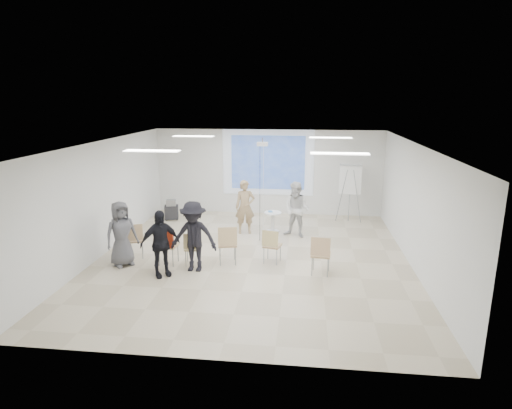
# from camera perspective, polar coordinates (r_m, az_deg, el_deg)

# --- Properties ---
(floor) EXTENTS (8.00, 9.00, 0.10)m
(floor) POSITION_cam_1_polar(r_m,az_deg,el_deg) (11.30, -0.47, -7.40)
(floor) COLOR beige
(floor) RESTS_ON ground
(ceiling) EXTENTS (8.00, 9.00, 0.10)m
(ceiling) POSITION_cam_1_polar(r_m,az_deg,el_deg) (10.55, -0.50, 8.44)
(ceiling) COLOR white
(ceiling) RESTS_ON wall_back
(wall_back) EXTENTS (8.00, 0.10, 3.00)m
(wall_back) POSITION_cam_1_polar(r_m,az_deg,el_deg) (15.25, 1.62, 4.35)
(wall_back) COLOR silver
(wall_back) RESTS_ON floor
(wall_left) EXTENTS (0.10, 9.00, 3.00)m
(wall_left) POSITION_cam_1_polar(r_m,az_deg,el_deg) (12.00, -20.06, 0.77)
(wall_left) COLOR silver
(wall_left) RESTS_ON floor
(wall_right) EXTENTS (0.10, 9.00, 3.00)m
(wall_right) POSITION_cam_1_polar(r_m,az_deg,el_deg) (11.09, 20.76, -0.34)
(wall_right) COLOR silver
(wall_right) RESTS_ON floor
(projection_halo) EXTENTS (3.20, 0.01, 2.30)m
(projection_halo) POSITION_cam_1_polar(r_m,az_deg,el_deg) (15.13, 1.61, 5.61)
(projection_halo) COLOR silver
(projection_halo) RESTS_ON wall_back
(projection_image) EXTENTS (2.60, 0.01, 1.90)m
(projection_image) POSITION_cam_1_polar(r_m,az_deg,el_deg) (15.12, 1.60, 5.61)
(projection_image) COLOR #3053A3
(projection_image) RESTS_ON wall_back
(pedestal_table) EXTENTS (0.65, 0.65, 0.66)m
(pedestal_table) POSITION_cam_1_polar(r_m,az_deg,el_deg) (13.27, 2.24, -2.18)
(pedestal_table) COLOR white
(pedestal_table) RESTS_ON floor
(player_left) EXTENTS (0.76, 0.59, 1.87)m
(player_left) POSITION_cam_1_polar(r_m,az_deg,el_deg) (13.05, -1.47, 0.14)
(player_left) COLOR tan
(player_left) RESTS_ON floor
(player_right) EXTENTS (1.09, 0.99, 1.85)m
(player_right) POSITION_cam_1_polar(r_m,az_deg,el_deg) (12.76, 5.45, -0.30)
(player_right) COLOR silver
(player_right) RESTS_ON floor
(controller_left) EXTENTS (0.06, 0.12, 0.04)m
(controller_left) POSITION_cam_1_polar(r_m,az_deg,el_deg) (13.20, -0.55, 1.63)
(controller_left) COLOR white
(controller_left) RESTS_ON player_left
(controller_right) EXTENTS (0.08, 0.13, 0.04)m
(controller_right) POSITION_cam_1_polar(r_m,az_deg,el_deg) (12.93, 4.71, 1.39)
(controller_right) COLOR silver
(controller_right) RESTS_ON player_right
(chair_far_left) EXTENTS (0.58, 0.60, 0.95)m
(chair_far_left) POSITION_cam_1_polar(r_m,az_deg,el_deg) (11.54, -15.89, -4.28)
(chair_far_left) COLOR tan
(chair_far_left) RESTS_ON floor
(chair_left_mid) EXTENTS (0.48, 0.51, 0.95)m
(chair_left_mid) POSITION_cam_1_polar(r_m,az_deg,el_deg) (10.89, -11.80, -5.12)
(chair_left_mid) COLOR tan
(chair_left_mid) RESTS_ON floor
(chair_left_inner) EXTENTS (0.46, 0.49, 0.86)m
(chair_left_inner) POSITION_cam_1_polar(r_m,az_deg,el_deg) (10.76, -8.48, -5.50)
(chair_left_inner) COLOR tan
(chair_left_inner) RESTS_ON floor
(chair_center) EXTENTS (0.57, 0.60, 1.01)m
(chair_center) POSITION_cam_1_polar(r_m,az_deg,el_deg) (10.72, -3.83, -4.97)
(chair_center) COLOR tan
(chair_center) RESTS_ON floor
(chair_right_inner) EXTENTS (0.50, 0.53, 0.89)m
(chair_right_inner) POSITION_cam_1_polar(r_m,az_deg,el_deg) (10.77, 2.07, -5.23)
(chair_right_inner) COLOR tan
(chair_right_inner) RESTS_ON floor
(chair_right_far) EXTENTS (0.50, 0.54, 0.97)m
(chair_right_far) POSITION_cam_1_polar(r_m,az_deg,el_deg) (10.18, 8.62, -6.31)
(chair_right_far) COLOR tan
(chair_right_far) RESTS_ON floor
(red_jacket) EXTENTS (0.43, 0.13, 0.40)m
(red_jacket) POSITION_cam_1_polar(r_m,az_deg,el_deg) (10.72, -12.04, -4.56)
(red_jacket) COLOR maroon
(red_jacket) RESTS_ON chair_left_mid
(laptop) EXTENTS (0.35, 0.27, 0.02)m
(laptop) POSITION_cam_1_polar(r_m,az_deg,el_deg) (10.86, -8.40, -5.57)
(laptop) COLOR black
(laptop) RESTS_ON chair_left_inner
(audience_left) EXTENTS (1.24, 1.14, 1.83)m
(audience_left) POSITION_cam_1_polar(r_m,az_deg,el_deg) (10.16, -12.70, -4.48)
(audience_left) COLOR black
(audience_left) RESTS_ON floor
(audience_mid) EXTENTS (1.28, 0.72, 1.95)m
(audience_mid) POSITION_cam_1_polar(r_m,az_deg,el_deg) (10.31, -8.33, -3.65)
(audience_mid) COLOR black
(audience_mid) RESTS_ON floor
(audience_outer) EXTENTS (1.05, 1.05, 1.84)m
(audience_outer) POSITION_cam_1_polar(r_m,az_deg,el_deg) (11.06, -17.54, -3.26)
(audience_outer) COLOR #5B5B60
(audience_outer) RESTS_ON floor
(flipchart_easel) EXTENTS (0.84, 0.65, 1.96)m
(flipchart_easel) POSITION_cam_1_polar(r_m,az_deg,el_deg) (14.44, 12.47, 3.24)
(flipchart_easel) COLOR gray
(flipchart_easel) RESTS_ON floor
(av_cart) EXTENTS (0.53, 0.47, 0.68)m
(av_cart) POSITION_cam_1_polar(r_m,az_deg,el_deg) (14.96, -11.21, -0.77)
(av_cart) COLOR black
(av_cart) RESTS_ON floor
(ceiling_projector) EXTENTS (0.30, 0.25, 3.00)m
(ceiling_projector) POSITION_cam_1_polar(r_m,az_deg,el_deg) (12.06, 0.85, 7.44)
(ceiling_projector) COLOR white
(ceiling_projector) RESTS_ON ceiling
(fluor_panel_nw) EXTENTS (1.20, 0.30, 0.02)m
(fluor_panel_nw) POSITION_cam_1_polar(r_m,az_deg,el_deg) (12.90, -8.35, 8.99)
(fluor_panel_nw) COLOR white
(fluor_panel_nw) RESTS_ON ceiling
(fluor_panel_ne) EXTENTS (1.20, 0.30, 0.02)m
(fluor_panel_ne) POSITION_cam_1_polar(r_m,az_deg,el_deg) (12.49, 9.91, 8.76)
(fluor_panel_ne) COLOR white
(fluor_panel_ne) RESTS_ON ceiling
(fluor_panel_sw) EXTENTS (1.20, 0.30, 0.02)m
(fluor_panel_sw) POSITION_cam_1_polar(r_m,az_deg,el_deg) (9.58, -13.69, 6.97)
(fluor_panel_sw) COLOR white
(fluor_panel_sw) RESTS_ON ceiling
(fluor_panel_se) EXTENTS (1.20, 0.30, 0.02)m
(fluor_panel_se) POSITION_cam_1_polar(r_m,az_deg,el_deg) (9.02, 11.09, 6.68)
(fluor_panel_se) COLOR white
(fluor_panel_se) RESTS_ON ceiling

